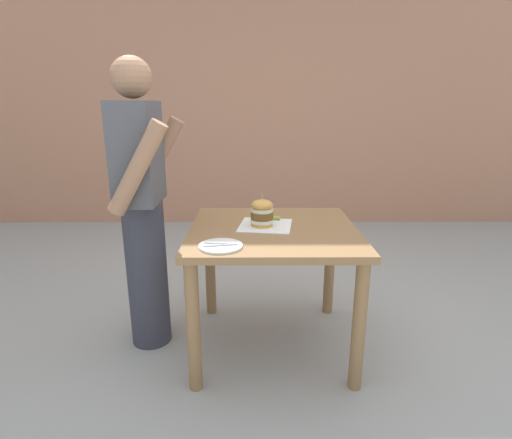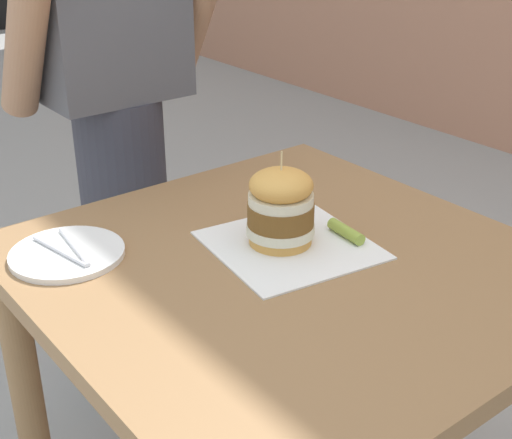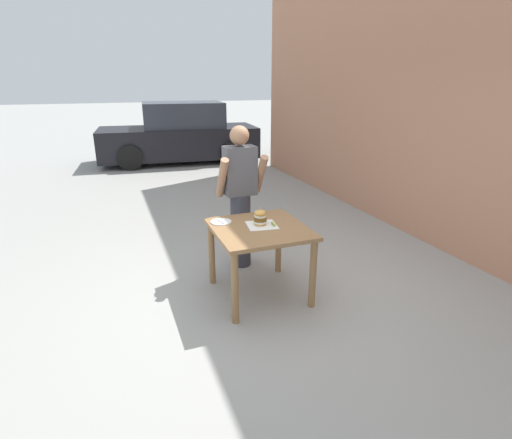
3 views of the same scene
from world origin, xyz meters
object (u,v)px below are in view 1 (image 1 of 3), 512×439
object	(u,v)px
patio_table	(273,249)
sandwich	(262,213)
pickle_spear	(273,218)
diner_across_table	(142,205)
side_plate_with_forks	(221,246)

from	to	relation	value
patio_table	sandwich	xyz separation A→B (m)	(0.03, 0.06, 0.21)
sandwich	pickle_spear	bearing A→B (deg)	-30.62
sandwich	pickle_spear	world-z (taller)	sandwich
patio_table	diner_across_table	world-z (taller)	diner_across_table
patio_table	side_plate_with_forks	bearing A→B (deg)	139.32
sandwich	side_plate_with_forks	distance (m)	0.42
patio_table	sandwich	world-z (taller)	sandwich
pickle_spear	diner_across_table	bearing A→B (deg)	97.49
patio_table	pickle_spear	xyz separation A→B (m)	(0.15, -0.00, 0.14)
patio_table	side_plate_with_forks	world-z (taller)	side_plate_with_forks
pickle_spear	side_plate_with_forks	distance (m)	0.55
sandwich	side_plate_with_forks	bearing A→B (deg)	149.20
patio_table	sandwich	distance (m)	0.22
sandwich	pickle_spear	size ratio (longest dim) A/B	2.07
patio_table	side_plate_with_forks	size ratio (longest dim) A/B	4.35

